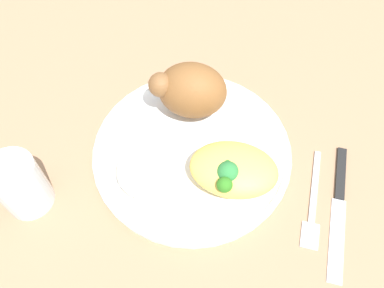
# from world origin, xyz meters

# --- Properties ---
(ground_plane) EXTENTS (2.00, 2.00, 0.00)m
(ground_plane) POSITION_xyz_m (0.00, 0.00, 0.00)
(ground_plane) COLOR #9E7656
(plate) EXTENTS (0.27, 0.27, 0.02)m
(plate) POSITION_xyz_m (0.00, 0.00, 0.01)
(plate) COLOR white
(plate) RESTS_ON ground_plane
(roasted_chicken) EXTENTS (0.11, 0.08, 0.08)m
(roasted_chicken) POSITION_xyz_m (0.01, -0.07, 0.06)
(roasted_chicken) COLOR brown
(roasted_chicken) RESTS_ON plate
(rice_pile) EXTENTS (0.08, 0.09, 0.03)m
(rice_pile) POSITION_xyz_m (0.05, 0.05, 0.04)
(rice_pile) COLOR silver
(rice_pile) RESTS_ON plate
(mac_cheese_with_broccoli) EXTENTS (0.11, 0.08, 0.05)m
(mac_cheese_with_broccoli) POSITION_xyz_m (-0.06, 0.03, 0.04)
(mac_cheese_with_broccoli) COLOR #ECBF54
(mac_cheese_with_broccoli) RESTS_ON plate
(fork) EXTENTS (0.02, 0.14, 0.01)m
(fork) POSITION_xyz_m (-0.17, 0.04, 0.00)
(fork) COLOR silver
(fork) RESTS_ON ground_plane
(knife) EXTENTS (0.03, 0.19, 0.01)m
(knife) POSITION_xyz_m (-0.20, 0.03, 0.00)
(knife) COLOR black
(knife) RESTS_ON ground_plane
(water_glass) EXTENTS (0.06, 0.06, 0.08)m
(water_glass) POSITION_xyz_m (0.19, 0.10, 0.04)
(water_glass) COLOR silver
(water_glass) RESTS_ON ground_plane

